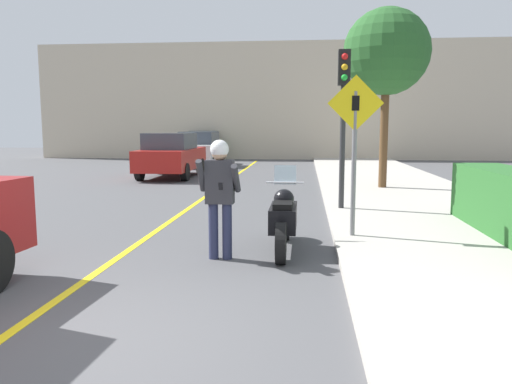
{
  "coord_description": "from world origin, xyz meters",
  "views": [
    {
      "loc": [
        2.11,
        -4.01,
        1.9
      ],
      "look_at": [
        1.35,
        3.74,
        0.89
      ],
      "focal_mm": 35.0,
      "sensor_mm": 36.0,
      "label": 1
    }
  ],
  "objects": [
    {
      "name": "ground_plane",
      "position": [
        0.0,
        0.0,
        0.0
      ],
      "size": [
        80.0,
        80.0,
        0.0
      ],
      "primitive_type": "plane",
      "color": "#4C4C4F"
    },
    {
      "name": "sidewalk_curb",
      "position": [
        4.8,
        4.0,
        0.05
      ],
      "size": [
        4.4,
        44.0,
        0.1
      ],
      "color": "#ADA89E",
      "rests_on": "ground"
    },
    {
      "name": "road_center_line",
      "position": [
        -0.6,
        6.0,
        0.0
      ],
      "size": [
        0.12,
        36.0,
        0.01
      ],
      "color": "yellow",
      "rests_on": "ground"
    },
    {
      "name": "building_backdrop",
      "position": [
        0.0,
        26.0,
        3.41
      ],
      "size": [
        28.0,
        1.2,
        6.82
      ],
      "color": "beige",
      "rests_on": "ground"
    },
    {
      "name": "motorcycle",
      "position": [
        1.79,
        3.55,
        0.49
      ],
      "size": [
        0.62,
        2.11,
        1.28
      ],
      "color": "black",
      "rests_on": "ground"
    },
    {
      "name": "person_biker",
      "position": [
        0.91,
        2.96,
        1.06
      ],
      "size": [
        0.59,
        0.47,
        1.72
      ],
      "color": "#282D4C",
      "rests_on": "ground"
    },
    {
      "name": "crossing_sign",
      "position": [
        2.92,
        4.3,
        1.69
      ],
      "size": [
        0.91,
        0.08,
        2.64
      ],
      "color": "slate",
      "rests_on": "sidewalk_curb"
    },
    {
      "name": "traffic_light",
      "position": [
        2.93,
        7.15,
        2.52
      ],
      "size": [
        0.26,
        0.3,
        3.45
      ],
      "color": "#2D2D30",
      "rests_on": "sidewalk_curb"
    },
    {
      "name": "street_tree",
      "position": [
        4.44,
        11.21,
        4.05
      ],
      "size": [
        2.51,
        2.51,
        5.24
      ],
      "color": "brown",
      "rests_on": "sidewalk_curb"
    },
    {
      "name": "parked_car_red",
      "position": [
        -2.94,
        14.48,
        0.86
      ],
      "size": [
        1.88,
        4.2,
        1.68
      ],
      "color": "black",
      "rests_on": "ground"
    },
    {
      "name": "parked_car_white",
      "position": [
        -3.0,
        20.02,
        0.86
      ],
      "size": [
        1.88,
        4.2,
        1.68
      ],
      "color": "black",
      "rests_on": "ground"
    },
    {
      "name": "parked_car_green",
      "position": [
        -3.77,
        25.53,
        0.86
      ],
      "size": [
        1.88,
        4.2,
        1.68
      ],
      "color": "black",
      "rests_on": "ground"
    }
  ]
}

